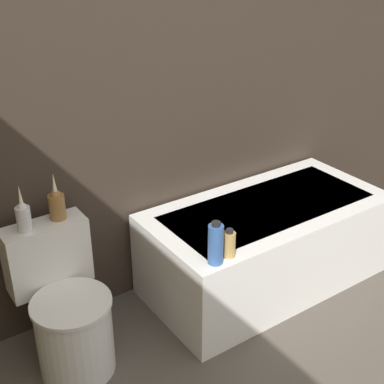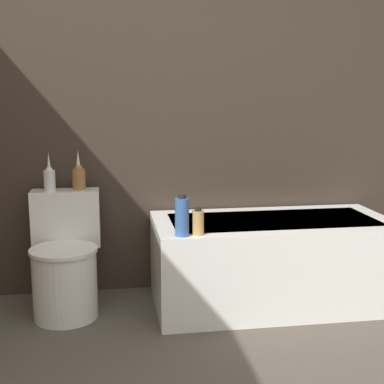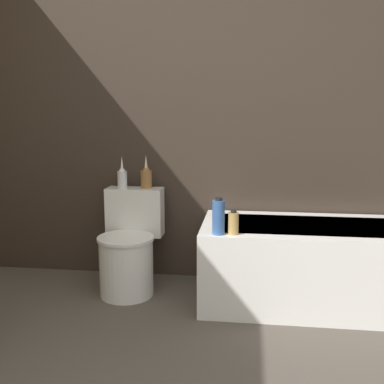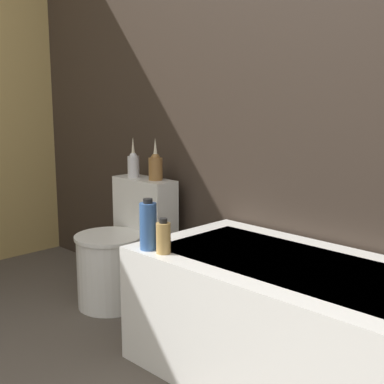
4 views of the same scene
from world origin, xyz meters
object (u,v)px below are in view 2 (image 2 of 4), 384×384
vase_gold (49,178)px  shampoo_bottle_short (198,222)px  shampoo_bottle_tall (182,217)px  vase_silver (79,176)px  bathtub (272,261)px  toilet (65,263)px

vase_gold → shampoo_bottle_short: (0.81, -0.50, -0.18)m
shampoo_bottle_tall → shampoo_bottle_short: (0.09, 0.01, -0.04)m
vase_silver → vase_gold: bearing=-172.3°
bathtub → toilet: (-1.23, 0.04, 0.03)m
vase_silver → shampoo_bottle_short: size_ratio=1.58×
toilet → shampoo_bottle_short: (0.73, -0.32, 0.29)m
vase_gold → bathtub: bearing=-9.4°
bathtub → vase_silver: 1.28m
toilet → shampoo_bottle_short: 0.85m
vase_gold → vase_silver: 0.17m
bathtub → toilet: bearing=178.0°
bathtub → shampoo_bottle_short: (-0.50, -0.28, 0.33)m
vase_gold → shampoo_bottle_short: bearing=-31.5°
bathtub → vase_gold: bearing=170.6°
vase_silver → shampoo_bottle_short: (0.64, -0.52, -0.19)m
vase_silver → shampoo_bottle_short: 0.85m
shampoo_bottle_short → vase_silver: bearing=141.0°
toilet → vase_gold: bearing=115.9°
toilet → vase_silver: bearing=66.8°
toilet → vase_gold: (-0.08, 0.17, 0.48)m
vase_gold → shampoo_bottle_short: 0.97m
vase_gold → shampoo_bottle_tall: bearing=-34.9°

